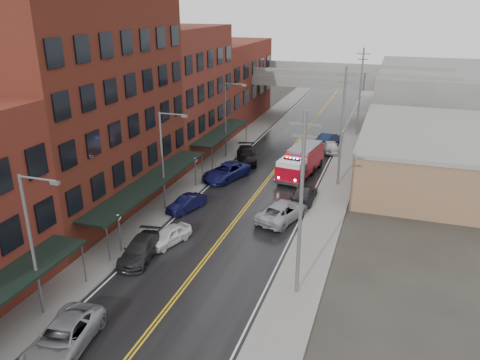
% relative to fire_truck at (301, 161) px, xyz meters
% --- Properties ---
extents(road, '(11.00, 160.00, 0.02)m').
position_rel_fire_truck_xyz_m(road, '(-2.96, -6.69, -1.63)').
color(road, black).
rests_on(road, ground).
extents(sidewalk_left, '(3.00, 160.00, 0.15)m').
position_rel_fire_truck_xyz_m(sidewalk_left, '(-10.26, -6.69, -1.57)').
color(sidewalk_left, slate).
rests_on(sidewalk_left, ground).
extents(sidewalk_right, '(3.00, 160.00, 0.15)m').
position_rel_fire_truck_xyz_m(sidewalk_right, '(4.34, -6.69, -1.57)').
color(sidewalk_right, slate).
rests_on(sidewalk_right, ground).
extents(curb_left, '(0.30, 160.00, 0.15)m').
position_rel_fire_truck_xyz_m(curb_left, '(-8.61, -6.69, -1.57)').
color(curb_left, gray).
rests_on(curb_left, ground).
extents(curb_right, '(0.30, 160.00, 0.15)m').
position_rel_fire_truck_xyz_m(curb_right, '(2.69, -6.69, -1.57)').
color(curb_right, gray).
rests_on(curb_right, ground).
extents(brick_building_b, '(9.00, 20.00, 18.00)m').
position_rel_fire_truck_xyz_m(brick_building_b, '(-16.26, -13.69, 7.36)').
color(brick_building_b, maroon).
rests_on(brick_building_b, ground).
extents(brick_building_c, '(9.00, 15.00, 15.00)m').
position_rel_fire_truck_xyz_m(brick_building_c, '(-16.26, 3.81, 5.86)').
color(brick_building_c, maroon).
rests_on(brick_building_c, ground).
extents(brick_building_far, '(9.00, 20.00, 12.00)m').
position_rel_fire_truck_xyz_m(brick_building_far, '(-16.26, 21.31, 4.36)').
color(brick_building_far, maroon).
rests_on(brick_building_far, ground).
extents(tan_building, '(14.00, 22.00, 5.00)m').
position_rel_fire_truck_xyz_m(tan_building, '(13.04, 3.31, 0.86)').
color(tan_building, '#856447').
rests_on(tan_building, ground).
extents(right_far_block, '(18.00, 30.00, 8.00)m').
position_rel_fire_truck_xyz_m(right_far_block, '(15.04, 33.31, 2.36)').
color(right_far_block, slate).
rests_on(right_far_block, ground).
extents(awning_1, '(2.60, 18.00, 3.09)m').
position_rel_fire_truck_xyz_m(awning_1, '(-10.45, -13.69, 1.35)').
color(awning_1, black).
rests_on(awning_1, ground).
extents(awning_2, '(2.60, 13.00, 3.09)m').
position_rel_fire_truck_xyz_m(awning_2, '(-10.45, 3.81, 1.34)').
color(awning_2, black).
rests_on(awning_2, ground).
extents(globe_lamp_1, '(0.44, 0.44, 3.12)m').
position_rel_fire_truck_xyz_m(globe_lamp_1, '(-9.36, -20.69, 0.67)').
color(globe_lamp_1, '#59595B').
rests_on(globe_lamp_1, ground).
extents(globe_lamp_2, '(0.44, 0.44, 3.12)m').
position_rel_fire_truck_xyz_m(globe_lamp_2, '(-9.36, -6.69, 0.67)').
color(globe_lamp_2, '#59595B').
rests_on(globe_lamp_2, ground).
extents(street_lamp_0, '(2.64, 0.22, 9.00)m').
position_rel_fire_truck_xyz_m(street_lamp_0, '(-9.51, -28.69, 3.55)').
color(street_lamp_0, '#59595B').
rests_on(street_lamp_0, ground).
extents(street_lamp_1, '(2.64, 0.22, 9.00)m').
position_rel_fire_truck_xyz_m(street_lamp_1, '(-9.51, -12.69, 3.55)').
color(street_lamp_1, '#59595B').
rests_on(street_lamp_1, ground).
extents(street_lamp_2, '(2.64, 0.22, 9.00)m').
position_rel_fire_truck_xyz_m(street_lamp_2, '(-9.51, 3.31, 3.55)').
color(street_lamp_2, '#59595B').
rests_on(street_lamp_2, ground).
extents(utility_pole_0, '(1.80, 0.24, 12.00)m').
position_rel_fire_truck_xyz_m(utility_pole_0, '(4.24, -21.69, 4.67)').
color(utility_pole_0, '#59595B').
rests_on(utility_pole_0, ground).
extents(utility_pole_1, '(1.80, 0.24, 12.00)m').
position_rel_fire_truck_xyz_m(utility_pole_1, '(4.24, -1.69, 4.67)').
color(utility_pole_1, '#59595B').
rests_on(utility_pole_1, ground).
extents(utility_pole_2, '(1.80, 0.24, 12.00)m').
position_rel_fire_truck_xyz_m(utility_pole_2, '(4.24, 18.31, 4.67)').
color(utility_pole_2, '#59595B').
rests_on(utility_pole_2, ground).
extents(overpass, '(40.00, 10.00, 7.50)m').
position_rel_fire_truck_xyz_m(overpass, '(-2.96, 25.31, 4.35)').
color(overpass, slate).
rests_on(overpass, ground).
extents(fire_truck, '(4.21, 8.58, 3.03)m').
position_rel_fire_truck_xyz_m(fire_truck, '(0.00, 0.00, 0.00)').
color(fire_truck, '#A10719').
rests_on(fire_truck, ground).
extents(parked_car_left_2, '(3.40, 6.01, 1.58)m').
position_rel_fire_truck_xyz_m(parked_car_left_2, '(-6.56, -30.89, -0.85)').
color(parked_car_left_2, gray).
rests_on(parked_car_left_2, ground).
extents(parked_car_left_3, '(2.76, 5.28, 1.46)m').
position_rel_fire_truck_xyz_m(parked_car_left_3, '(-7.55, -20.99, -0.91)').
color(parked_car_left_3, black).
rests_on(parked_car_left_3, ground).
extents(parked_car_left_4, '(2.78, 4.32, 1.37)m').
position_rel_fire_truck_xyz_m(parked_car_left_4, '(-6.58, -18.26, -0.96)').
color(parked_car_left_4, white).
rests_on(parked_car_left_4, ground).
extents(parked_car_left_5, '(2.61, 4.33, 1.35)m').
position_rel_fire_truck_xyz_m(parked_car_left_5, '(-7.85, -12.20, -0.97)').
color(parked_car_left_5, black).
rests_on(parked_car_left_5, ground).
extents(parked_car_left_6, '(4.46, 6.49, 1.65)m').
position_rel_fire_truck_xyz_m(parked_car_left_6, '(-7.23, -3.57, -0.82)').
color(parked_car_left_6, '#151752').
rests_on(parked_car_left_6, ground).
extents(parked_car_left_7, '(4.03, 6.17, 1.66)m').
position_rel_fire_truck_xyz_m(parked_car_left_7, '(-6.90, 2.51, -0.81)').
color(parked_car_left_7, black).
rests_on(parked_car_left_7, ground).
extents(parked_car_right_0, '(4.17, 6.25, 1.60)m').
position_rel_fire_truck_xyz_m(parked_car_right_0, '(0.76, -11.39, -0.84)').
color(parked_car_right_0, '#9DA0A5').
rests_on(parked_car_right_0, ground).
extents(parked_car_right_1, '(2.13, 5.07, 1.46)m').
position_rel_fire_truck_xyz_m(parked_car_right_1, '(1.75, -6.88, -0.91)').
color(parked_car_right_1, '#252528').
rests_on(parked_car_right_1, ground).
extents(parked_car_right_2, '(2.94, 4.80, 1.53)m').
position_rel_fire_truck_xyz_m(parked_car_right_2, '(1.86, 9.51, -0.88)').
color(parked_car_right_2, silver).
rests_on(parked_car_right_2, ground).
extents(parked_car_right_3, '(3.00, 5.09, 1.59)m').
position_rel_fire_truck_xyz_m(parked_car_right_3, '(1.23, 12.85, -0.85)').
color(parked_car_right_3, black).
rests_on(parked_car_right_3, ground).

